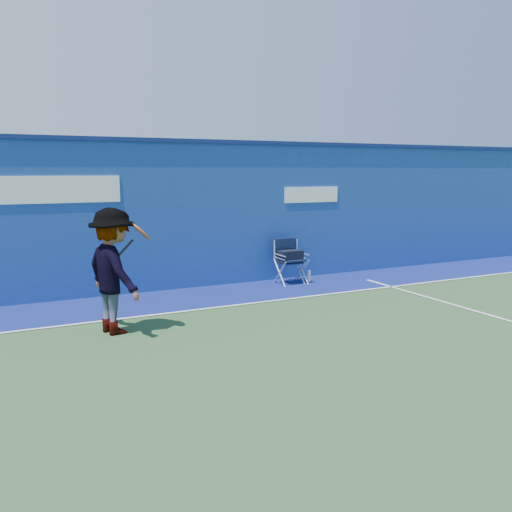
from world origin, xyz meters
name	(u,v)px	position (x,y,z in m)	size (l,w,h in m)	color
ground	(275,371)	(0.00, 0.00, 0.00)	(80.00, 80.00, 0.00)	#294927
stadium_wall	(155,215)	(0.00, 5.20, 1.55)	(24.00, 0.50, 3.08)	navy
out_of_bounds_strip	(174,300)	(0.00, 4.10, 0.00)	(24.00, 1.80, 0.01)	navy
court_lines	(254,356)	(0.00, 0.60, 0.01)	(24.00, 12.00, 0.01)	white
directors_chair_left	(291,269)	(2.78, 4.49, 0.32)	(0.57, 0.53, 0.97)	silver
directors_chair_right	(290,267)	(2.77, 4.50, 0.35)	(0.50, 0.45, 0.84)	silver
water_bottle	(309,276)	(3.22, 4.43, 0.13)	(0.07, 0.07, 0.26)	white
tennis_player	(114,271)	(-1.42, 2.51, 0.95)	(1.05, 1.38, 1.90)	#EA4738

